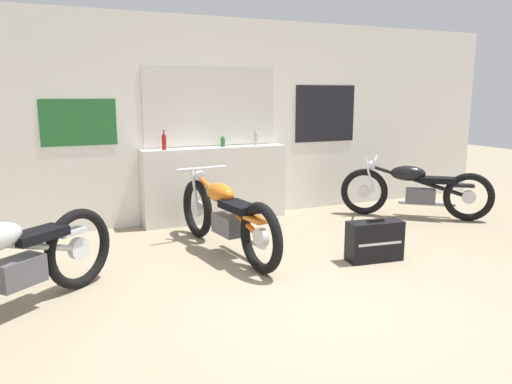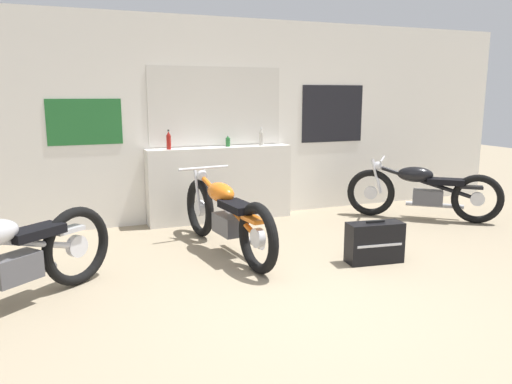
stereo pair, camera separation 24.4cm
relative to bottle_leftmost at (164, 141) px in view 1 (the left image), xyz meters
The scene contains 10 objects.
ground_plane 3.34m from the bottle_leftmost, 78.66° to the right, with size 24.00×24.00×0.00m, color gray.
wall_back 0.71m from the bottle_leftmost, 19.43° to the left, with size 10.00×0.07×2.80m.
sill_counter 0.96m from the bottle_leftmost, ahead, with size 2.05×0.28×1.04m.
bottle_leftmost is the anchor object (origin of this frame).
bottle_left_center 0.85m from the bottle_leftmost, ahead, with size 0.06×0.06×0.16m.
bottle_center 1.35m from the bottle_leftmost, ahead, with size 0.06×0.06×0.26m.
motorcycle_black 3.63m from the bottle_leftmost, 15.69° to the right, with size 1.70×1.44×0.86m.
motorcycle_orange 1.59m from the bottle_leftmost, 76.46° to the right, with size 0.64×2.23×0.90m.
motorcycle_silver 2.96m from the bottle_leftmost, 129.37° to the right, with size 1.75×1.40×0.94m.
hard_case_black 2.99m from the bottle_leftmost, 53.42° to the right, with size 0.62×0.30×0.46m.
Camera 1 is at (-2.19, -3.38, 1.77)m, focal length 35.00 mm.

